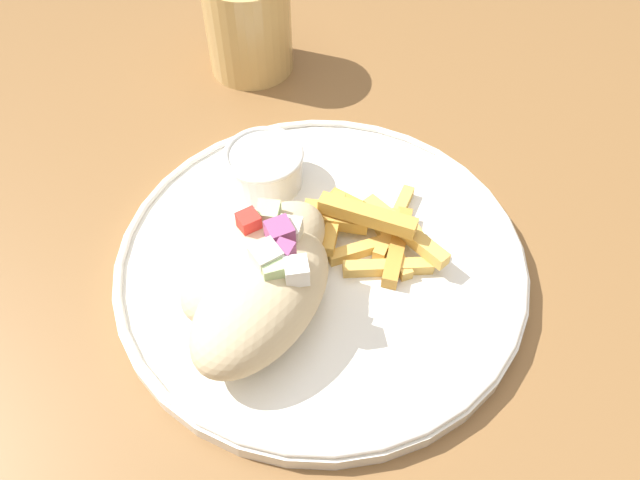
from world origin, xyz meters
The scene contains 7 objects.
table centered at (0.00, 0.00, 0.67)m, with size 1.13×1.13×0.76m.
plate centered at (-0.04, 0.00, 0.77)m, with size 0.32×0.32×0.02m.
pita_sandwich_near centered at (-0.11, -0.02, 0.80)m, with size 0.15×0.11×0.07m.
pita_sandwich_far centered at (-0.09, 0.01, 0.80)m, with size 0.14×0.09×0.06m.
fries_pile centered at (0.00, -0.01, 0.79)m, with size 0.11×0.12×0.04m.
sauce_ramekin centered at (-0.03, 0.09, 0.79)m, with size 0.07×0.07×0.03m.
water_glass centered at (0.06, 0.26, 0.81)m, with size 0.09×0.09×0.10m.
Camera 1 is at (-0.21, -0.23, 1.16)m, focal length 35.00 mm.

